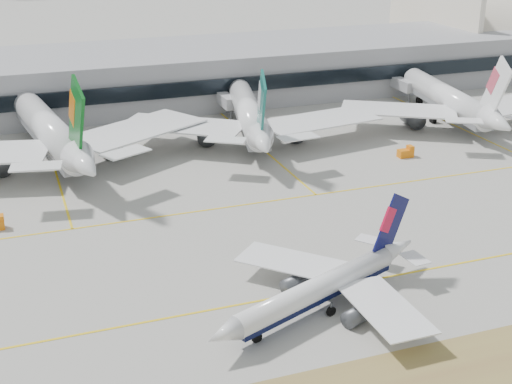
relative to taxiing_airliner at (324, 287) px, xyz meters
name	(u,v)px	position (x,y,z in m)	size (l,w,h in m)	color
ground	(298,276)	(0.25, 9.85, -3.35)	(3000.00, 3000.00, 0.00)	gray
taxiing_airliner	(324,287)	(0.00, 0.00, 0.00)	(39.46, 33.33, 13.90)	white
widebody_eva	(51,133)	(-30.67, 78.26, 3.42)	(70.80, 69.89, 25.48)	white
widebody_cathay	(250,116)	(16.41, 78.43, 2.76)	(62.88, 62.58, 22.98)	white
widebody_china_air	(450,101)	(71.20, 74.34, 2.70)	(63.10, 62.40, 22.77)	white
terminal	(145,76)	(0.25, 124.69, 4.15)	(280.00, 43.10, 15.00)	gray
gse_c	(406,153)	(46.11, 54.04, -2.30)	(3.55, 2.00, 2.60)	orange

